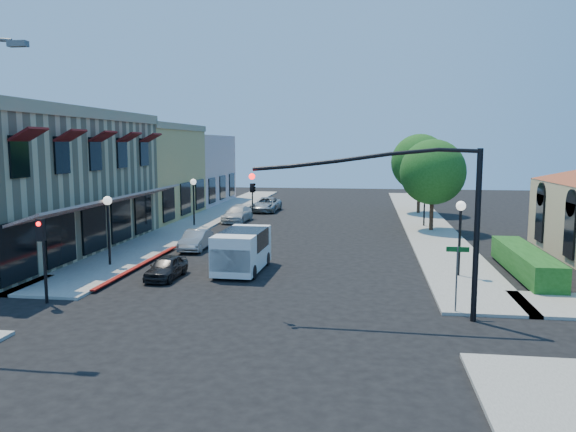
# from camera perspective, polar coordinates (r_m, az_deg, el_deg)

# --- Properties ---
(ground) EXTENTS (120.00, 120.00, 0.00)m
(ground) POSITION_cam_1_polar(r_m,az_deg,el_deg) (19.64, -4.94, -10.92)
(ground) COLOR black
(ground) RESTS_ON ground
(sidewalk_left) EXTENTS (3.50, 50.00, 0.12)m
(sidewalk_left) POSITION_cam_1_polar(r_m,az_deg,el_deg) (47.39, -7.98, -0.11)
(sidewalk_left) COLOR gray
(sidewalk_left) RESTS_ON ground
(sidewalk_right) EXTENTS (3.50, 50.00, 0.12)m
(sidewalk_right) POSITION_cam_1_polar(r_m,az_deg,el_deg) (45.81, 13.57, -0.50)
(sidewalk_right) COLOR gray
(sidewalk_right) RESTS_ON ground
(curb_red_strip) EXTENTS (0.25, 10.00, 0.06)m
(curb_red_strip) POSITION_cam_1_polar(r_m,az_deg,el_deg) (29.09, -14.76, -5.10)
(curb_red_strip) COLOR maroon
(curb_red_strip) RESTS_ON ground
(corner_brick_building) EXTENTS (11.77, 18.20, 8.10)m
(corner_brick_building) POSITION_cam_1_polar(r_m,az_deg,el_deg) (35.25, -26.01, 3.12)
(corner_brick_building) COLOR tan
(corner_brick_building) RESTS_ON ground
(yellow_stucco_building) EXTENTS (10.00, 12.00, 7.60)m
(yellow_stucco_building) POSITION_cam_1_polar(r_m,az_deg,el_deg) (48.43, -16.12, 4.28)
(yellow_stucco_building) COLOR tan
(yellow_stucco_building) RESTS_ON ground
(pink_stucco_building) EXTENTS (10.00, 12.00, 7.00)m
(pink_stucco_building) POSITION_cam_1_polar(r_m,az_deg,el_deg) (59.59, -11.40, 4.65)
(pink_stucco_building) COLOR #C79C96
(pink_stucco_building) RESTS_ON ground
(hedge) EXTENTS (1.40, 8.00, 1.10)m
(hedge) POSITION_cam_1_polar(r_m,az_deg,el_deg) (28.85, 22.91, -5.55)
(hedge) COLOR #194D16
(hedge) RESTS_ON ground
(street_tree_a) EXTENTS (4.56, 4.56, 6.48)m
(street_tree_a) POSITION_cam_1_polar(r_m,az_deg,el_deg) (40.48, 14.50, 4.34)
(street_tree_a) COLOR #332014
(street_tree_a) RESTS_ON ground
(street_tree_b) EXTENTS (4.94, 4.94, 7.02)m
(street_tree_b) POSITION_cam_1_polar(r_m,az_deg,el_deg) (50.41, 13.24, 5.33)
(street_tree_b) COLOR #332014
(street_tree_b) RESTS_ON ground
(signal_mast_arm) EXTENTS (8.01, 0.39, 6.00)m
(signal_mast_arm) POSITION_cam_1_polar(r_m,az_deg,el_deg) (19.84, 12.66, 1.21)
(signal_mast_arm) COLOR black
(signal_mast_arm) RESTS_ON ground
(secondary_signal) EXTENTS (0.28, 0.42, 3.32)m
(secondary_signal) POSITION_cam_1_polar(r_m,az_deg,el_deg) (23.40, -23.69, -2.70)
(secondary_signal) COLOR black
(secondary_signal) RESTS_ON ground
(street_name_sign) EXTENTS (0.80, 0.06, 2.50)m
(street_name_sign) POSITION_cam_1_polar(r_m,az_deg,el_deg) (21.11, 16.79, -5.14)
(street_name_sign) COLOR #595B5E
(street_name_sign) RESTS_ON ground
(lamppost_left_near) EXTENTS (0.44, 0.44, 3.57)m
(lamppost_left_near) POSITION_cam_1_polar(r_m,az_deg,el_deg) (29.30, -17.83, 0.30)
(lamppost_left_near) COLOR black
(lamppost_left_near) RESTS_ON ground
(lamppost_left_far) EXTENTS (0.44, 0.44, 3.57)m
(lamppost_left_far) POSITION_cam_1_polar(r_m,az_deg,el_deg) (42.28, -9.58, 2.61)
(lamppost_left_far) COLOR black
(lamppost_left_far) RESTS_ON ground
(lamppost_right_near) EXTENTS (0.44, 0.44, 3.57)m
(lamppost_right_near) POSITION_cam_1_polar(r_m,az_deg,el_deg) (26.74, 17.11, -0.31)
(lamppost_right_near) COLOR black
(lamppost_right_near) RESTS_ON ground
(lamppost_right_far) EXTENTS (0.44, 0.44, 3.57)m
(lamppost_right_far) POSITION_cam_1_polar(r_m,az_deg,el_deg) (42.53, 13.73, 2.53)
(lamppost_right_far) COLOR black
(lamppost_right_far) RESTS_ON ground
(white_van) EXTENTS (2.10, 4.54, 1.98)m
(white_van) POSITION_cam_1_polar(r_m,az_deg,el_deg) (27.19, -4.70, -3.28)
(white_van) COLOR white
(white_van) RESTS_ON ground
(parked_car_a) EXTENTS (1.32, 3.10, 1.05)m
(parked_car_a) POSITION_cam_1_polar(r_m,az_deg,el_deg) (26.41, -12.25, -5.12)
(parked_car_a) COLOR black
(parked_car_a) RESTS_ON ground
(parked_car_b) EXTENTS (1.28, 3.53, 1.16)m
(parked_car_b) POSITION_cam_1_polar(r_m,az_deg,el_deg) (33.14, -9.33, -2.43)
(parked_car_b) COLOR #9EA1A3
(parked_car_b) RESTS_ON ground
(parked_car_c) EXTENTS (2.00, 4.33, 1.22)m
(parked_car_c) POSITION_cam_1_polar(r_m,az_deg,el_deg) (44.68, -5.17, 0.20)
(parked_car_c) COLOR silver
(parked_car_c) RESTS_ON ground
(parked_car_d) EXTENTS (2.35, 4.72, 1.29)m
(parked_car_d) POSITION_cam_1_polar(r_m,az_deg,el_deg) (51.27, -2.21, 1.17)
(parked_car_d) COLOR #A1A4A6
(parked_car_d) RESTS_ON ground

